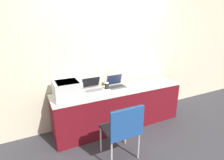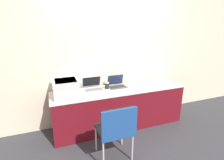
{
  "view_description": "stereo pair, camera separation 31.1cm",
  "coord_description": "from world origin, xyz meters",
  "px_view_note": "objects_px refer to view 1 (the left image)",
  "views": [
    {
      "loc": [
        -1.45,
        -2.35,
        1.88
      ],
      "look_at": [
        -0.14,
        0.31,
        0.93
      ],
      "focal_mm": 28.0,
      "sensor_mm": 36.0,
      "label": 1
    },
    {
      "loc": [
        -1.17,
        -2.47,
        1.88
      ],
      "look_at": [
        -0.14,
        0.31,
        0.93
      ],
      "focal_mm": 28.0,
      "sensor_mm": 36.0,
      "label": 2
    }
  ],
  "objects_px": {
    "printer": "(67,89)",
    "chair": "(123,126)",
    "external_keyboard": "(101,95)",
    "laptop_right": "(116,84)",
    "coffee_cup": "(107,86)",
    "laptop_left": "(93,88)"
  },
  "relations": [
    {
      "from": "laptop_right",
      "to": "chair",
      "type": "xyz_separation_m",
      "value": [
        -0.4,
        -0.97,
        -0.25
      ]
    },
    {
      "from": "laptop_right",
      "to": "chair",
      "type": "distance_m",
      "value": 1.08
    },
    {
      "from": "printer",
      "to": "chair",
      "type": "relative_size",
      "value": 0.49
    },
    {
      "from": "printer",
      "to": "laptop_right",
      "type": "height_order",
      "value": "printer"
    },
    {
      "from": "printer",
      "to": "chair",
      "type": "height_order",
      "value": "printer"
    },
    {
      "from": "coffee_cup",
      "to": "chair",
      "type": "relative_size",
      "value": 0.13
    },
    {
      "from": "external_keyboard",
      "to": "printer",
      "type": "bearing_deg",
      "value": 164.92
    },
    {
      "from": "printer",
      "to": "chair",
      "type": "bearing_deg",
      "value": -56.73
    },
    {
      "from": "laptop_right",
      "to": "coffee_cup",
      "type": "distance_m",
      "value": 0.21
    },
    {
      "from": "laptop_right",
      "to": "coffee_cup",
      "type": "height_order",
      "value": "laptop_right"
    },
    {
      "from": "printer",
      "to": "laptop_left",
      "type": "xyz_separation_m",
      "value": [
        0.48,
        0.15,
        -0.11
      ]
    },
    {
      "from": "chair",
      "to": "laptop_right",
      "type": "bearing_deg",
      "value": 67.82
    },
    {
      "from": "printer",
      "to": "laptop_right",
      "type": "bearing_deg",
      "value": 7.99
    },
    {
      "from": "external_keyboard",
      "to": "coffee_cup",
      "type": "distance_m",
      "value": 0.33
    },
    {
      "from": "printer",
      "to": "external_keyboard",
      "type": "relative_size",
      "value": 0.96
    },
    {
      "from": "chair",
      "to": "external_keyboard",
      "type": "bearing_deg",
      "value": 92.66
    },
    {
      "from": "coffee_cup",
      "to": "laptop_right",
      "type": "bearing_deg",
      "value": 8.02
    },
    {
      "from": "external_keyboard",
      "to": "chair",
      "type": "relative_size",
      "value": 0.51
    },
    {
      "from": "printer",
      "to": "external_keyboard",
      "type": "bearing_deg",
      "value": -15.08
    },
    {
      "from": "printer",
      "to": "external_keyboard",
      "type": "distance_m",
      "value": 0.56
    },
    {
      "from": "printer",
      "to": "laptop_left",
      "type": "height_order",
      "value": "printer"
    },
    {
      "from": "laptop_right",
      "to": "coffee_cup",
      "type": "xyz_separation_m",
      "value": [
        -0.21,
        -0.03,
        0.01
      ]
    }
  ]
}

